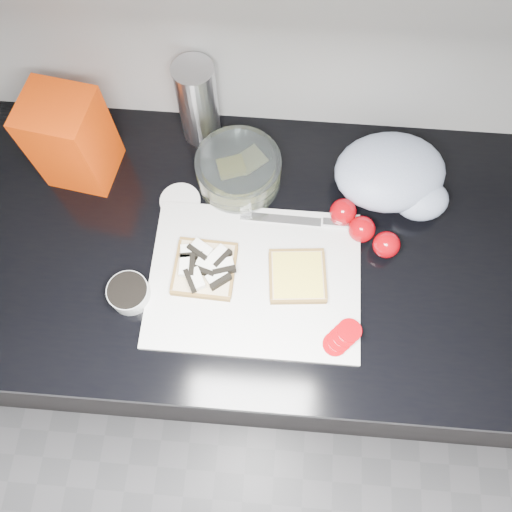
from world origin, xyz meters
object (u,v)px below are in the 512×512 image
at_px(glass_bowl, 239,171).
at_px(bread_bag, 71,140).
at_px(steel_canister, 198,103).
at_px(cutting_board, 255,279).

height_order(glass_bowl, bread_bag, bread_bag).
xyz_separation_m(bread_bag, steel_canister, (0.23, 0.11, -0.00)).
relative_size(bread_bag, steel_canister, 1.05).
distance_m(glass_bowl, steel_canister, 0.16).
relative_size(cutting_board, bread_bag, 1.99).
height_order(cutting_board, glass_bowl, glass_bowl).
height_order(glass_bowl, steel_canister, steel_canister).
bearing_deg(bread_bag, steel_canister, 33.79).
bearing_deg(bread_bag, cutting_board, -22.24).
xyz_separation_m(cutting_board, glass_bowl, (-0.05, 0.22, 0.03)).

